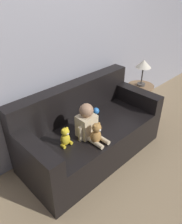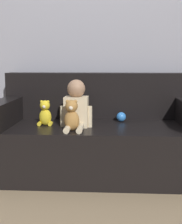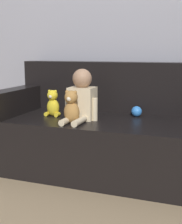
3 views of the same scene
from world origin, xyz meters
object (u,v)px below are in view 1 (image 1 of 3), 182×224
Objects in this scene: couch at (89,132)px; toy_ball at (96,111)px; person_baby at (87,123)px; teddy_bear_brown at (96,133)px; plush_toy_side at (65,137)px; side_table at (142,76)px.

couch reaches higher than toy_ball.
person_baby is 1.59× the size of teddy_bear_brown.
side_table is (1.56, 0.17, 0.15)m from plush_toy_side.
plush_toy_side is at bearing 170.97° from person_baby.
person_baby is 1.31m from side_table.
couch is 0.50m from plush_toy_side.
couch is 7.08× the size of teddy_bear_brown.
side_table is (1.31, 0.36, 0.13)m from teddy_bear_brown.
side_table is (0.91, -0.04, 0.21)m from toy_ball.
side_table reaches higher than person_baby.
teddy_bear_brown is (-0.02, -0.15, -0.04)m from person_baby.
teddy_bear_brown is at bearing -164.60° from side_table.
teddy_bear_brown is at bearing -37.93° from plush_toy_side.
toy_ball is at bearing 33.00° from person_baby.
teddy_bear_brown is 0.26× the size of side_table.
side_table is at bearing 9.25° from person_baby.
teddy_bear_brown is 1.14× the size of plush_toy_side.
teddy_bear_brown is 2.87× the size of toy_ball.
couch reaches higher than teddy_bear_brown.
person_baby is at bearing 82.53° from teddy_bear_brown.
teddy_bear_brown reaches higher than toy_ball.
person_baby is (-0.17, -0.16, 0.29)m from couch.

